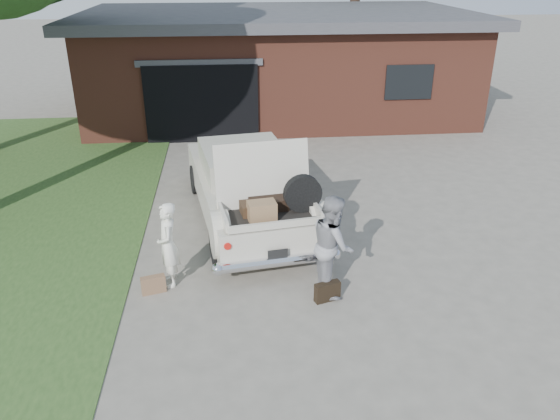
{
  "coord_description": "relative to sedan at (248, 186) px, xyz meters",
  "views": [
    {
      "loc": [
        -0.81,
        -7.5,
        4.86
      ],
      "look_at": [
        0.0,
        0.6,
        1.1
      ],
      "focal_mm": 35.0,
      "sensor_mm": 36.0,
      "label": 1
    }
  ],
  "objects": [
    {
      "name": "suitcase_left",
      "position": [
        -1.63,
        -2.53,
        -0.59
      ],
      "size": [
        0.4,
        0.22,
        0.29
      ],
      "primitive_type": "cube",
      "rotation": [
        0.0,
        0.0,
        0.28
      ],
      "color": "#896246",
      "rests_on": "ground"
    },
    {
      "name": "grass_strip",
      "position": [
        -5.05,
        0.43,
        -0.73
      ],
      "size": [
        6.0,
        16.0,
        0.02
      ],
      "primitive_type": "cube",
      "color": "#2D4C1E",
      "rests_on": "ground"
    },
    {
      "name": "house",
      "position": [
        1.43,
        8.91,
        0.93
      ],
      "size": [
        12.8,
        7.8,
        3.3
      ],
      "color": "brown",
      "rests_on": "ground"
    },
    {
      "name": "woman_right",
      "position": [
        1.2,
        -2.72,
        0.08
      ],
      "size": [
        0.64,
        0.81,
        1.64
      ],
      "primitive_type": "imported",
      "rotation": [
        0.0,
        0.0,
        1.6
      ],
      "color": "gray",
      "rests_on": "ground"
    },
    {
      "name": "suitcase_right",
      "position": [
        1.08,
        -3.02,
        -0.58
      ],
      "size": [
        0.43,
        0.25,
        0.31
      ],
      "primitive_type": "cube",
      "rotation": [
        0.0,
        0.0,
        0.31
      ],
      "color": "black",
      "rests_on": "ground"
    },
    {
      "name": "woman_left",
      "position": [
        -1.37,
        -2.28,
        -0.02
      ],
      "size": [
        0.42,
        0.57,
        1.43
      ],
      "primitive_type": "imported",
      "rotation": [
        0.0,
        0.0,
        -1.41
      ],
      "color": "white",
      "rests_on": "ground"
    },
    {
      "name": "ground",
      "position": [
        0.45,
        -2.57,
        -0.74
      ],
      "size": [
        90.0,
        90.0,
        0.0
      ],
      "primitive_type": "plane",
      "color": "gray",
      "rests_on": "ground"
    },
    {
      "name": "sedan",
      "position": [
        0.0,
        0.0,
        0.0
      ],
      "size": [
        2.66,
        5.25,
        2.07
      ],
      "rotation": [
        0.0,
        0.0,
        0.15
      ],
      "color": "beige",
      "rests_on": "ground"
    }
  ]
}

